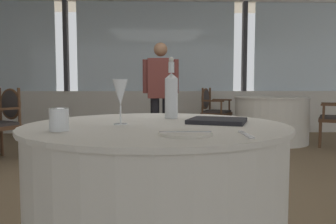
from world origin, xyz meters
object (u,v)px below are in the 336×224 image
at_px(water_tumbler, 59,120).
at_px(dining_chair_0_0, 212,108).
at_px(dining_chair_1_0, 2,118).
at_px(menu_book, 217,121).
at_px(diner_person_0, 161,90).
at_px(side_plate, 185,133).
at_px(water_bottle, 171,94).
at_px(wine_glass, 120,94).

distance_m(water_tumbler, dining_chair_0_0, 4.81).
height_order(water_tumbler, dining_chair_1_0, dining_chair_1_0).
height_order(menu_book, diner_person_0, diner_person_0).
xyz_separation_m(side_plate, diner_person_0, (-0.07, 3.61, 0.12)).
distance_m(water_bottle, wine_glass, 0.37).
bearing_deg(wine_glass, menu_book, 7.02).
xyz_separation_m(water_bottle, dining_chair_0_0, (0.91, 4.11, -0.35)).
height_order(menu_book, dining_chair_0_0, dining_chair_0_0).
xyz_separation_m(water_bottle, water_tumbler, (-0.46, -0.49, -0.09)).
relative_size(dining_chair_1_0, diner_person_0, 0.59).
relative_size(water_bottle, dining_chair_0_0, 0.36).
relative_size(water_tumbler, menu_book, 0.34).
bearing_deg(wine_glass, dining_chair_0_0, 75.30).
bearing_deg(side_plate, dining_chair_1_0, 124.70).
height_order(wine_glass, water_tumbler, wine_glass).
bearing_deg(water_tumbler, wine_glass, 43.93).
bearing_deg(water_bottle, side_plate, -87.44).
bearing_deg(menu_book, water_bottle, 153.89).
bearing_deg(water_bottle, wine_glass, -130.97).
bearing_deg(water_bottle, dining_chair_0_0, 77.55).
relative_size(water_bottle, diner_person_0, 0.21).
bearing_deg(diner_person_0, menu_book, 10.23).
xyz_separation_m(side_plate, water_tumbler, (-0.49, 0.12, 0.04)).
xyz_separation_m(wine_glass, dining_chair_1_0, (-1.86, 2.74, -0.37)).
height_order(water_bottle, dining_chair_1_0, water_bottle).
relative_size(wine_glass, water_tumbler, 2.32).
xyz_separation_m(water_bottle, wine_glass, (-0.24, -0.28, 0.01)).
height_order(water_bottle, water_tumbler, water_bottle).
height_order(wine_glass, menu_book, wine_glass).
bearing_deg(wine_glass, diner_person_0, 86.49).
bearing_deg(wine_glass, side_plate, -50.46).
relative_size(wine_glass, dining_chair_0_0, 0.23).
height_order(water_bottle, menu_book, water_bottle).
height_order(dining_chair_0_0, diner_person_0, diner_person_0).
relative_size(dining_chair_0_0, dining_chair_1_0, 0.99).
height_order(menu_book, dining_chair_1_0, dining_chair_1_0).
height_order(water_tumbler, diner_person_0, diner_person_0).
distance_m(water_bottle, water_tumbler, 0.68).
bearing_deg(side_plate, diner_person_0, 91.12).
relative_size(water_tumbler, diner_person_0, 0.06).
relative_size(water_bottle, water_tumbler, 3.75).
distance_m(side_plate, dining_chair_1_0, 3.75).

